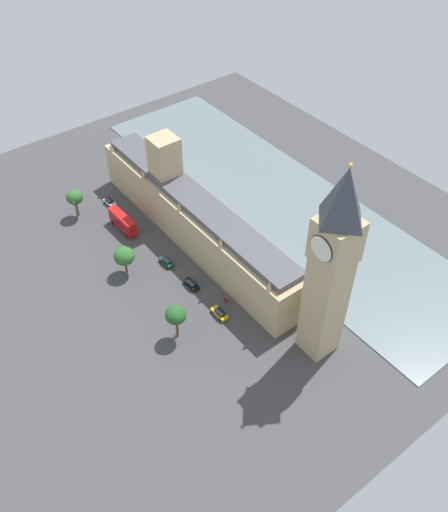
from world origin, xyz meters
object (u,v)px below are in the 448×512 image
street_lamp_slot_10 (75,207)px  clock_tower (331,265)px  double_decker_bus_corner (123,222)px  plane_tree_kerbside (176,315)px  parliament_building (194,216)px  plane_tree_far_end (75,197)px  street_lamp_slot_11 (177,319)px  car_dark_green_trailing (166,262)px  car_white_opposite_hall (110,202)px  plane_tree_near_tower (124,256)px  pedestrian_leading (225,298)px  car_black_under_trees (191,284)px  car_yellow_cab_by_river_gate (220,313)px  pedestrian_midblock (227,300)px

street_lamp_slot_10 → clock_tower: bearing=107.3°
double_decker_bus_corner → plane_tree_kerbside: size_ratio=1.15×
parliament_building → plane_tree_far_end: 34.57m
plane_tree_kerbside → street_lamp_slot_11: 2.61m
clock_tower → car_dark_green_trailing: clock_tower is taller
clock_tower → street_lamp_slot_11: size_ratio=7.05×
car_white_opposite_hall → street_lamp_slot_10: 11.21m
street_lamp_slot_10 → plane_tree_near_tower: bearing=91.0°
pedestrian_leading → plane_tree_far_end: 52.80m
car_black_under_trees → pedestrian_leading: bearing=-68.5°
car_black_under_trees → street_lamp_slot_11: 14.90m
clock_tower → plane_tree_far_end: bearing=-73.9°
double_decker_bus_corner → car_dark_green_trailing: (-1.76, 18.79, -1.75)m
car_white_opposite_hall → plane_tree_kerbside: 53.23m
car_yellow_cab_by_river_gate → double_decker_bus_corner: bearing=92.4°
car_white_opposite_hall → plane_tree_near_tower: (10.11, 26.99, 4.65)m
pedestrian_midblock → plane_tree_far_end: (13.13, -51.49, 5.55)m
car_dark_green_trailing → street_lamp_slot_10: (10.01, -29.97, 3.67)m
clock_tower → street_lamp_slot_11: clock_tower is taller
clock_tower → parliament_building: bearing=-89.2°
double_decker_bus_corner → street_lamp_slot_10: (8.25, -11.18, 1.92)m
parliament_building → double_decker_bus_corner: 20.55m
parliament_building → plane_tree_kerbside: parliament_building is taller
car_black_under_trees → street_lamp_slot_10: (10.58, -40.30, 3.66)m
plane_tree_far_end → parliament_building: bearing=126.6°
plane_tree_far_end → car_white_opposite_hall: bearing=173.5°
plane_tree_far_end → street_lamp_slot_11: plane_tree_far_end is taller
street_lamp_slot_11 → car_black_under_trees: bearing=-136.9°
plane_tree_near_tower → street_lamp_slot_10: (0.46, -26.26, -0.98)m
plane_tree_kerbside → street_lamp_slot_11: size_ratio=1.34×
car_dark_green_trailing → plane_tree_far_end: 33.43m
pedestrian_midblock → plane_tree_near_tower: (13.80, -23.42, 4.81)m
double_decker_bus_corner → car_white_opposite_hall: bearing=-102.8°
car_yellow_cab_by_river_gate → pedestrian_leading: size_ratio=2.96×
car_black_under_trees → street_lamp_slot_11: size_ratio=0.67×
pedestrian_leading → plane_tree_far_end: (13.25, -50.81, 5.56)m
plane_tree_kerbside → parliament_building: bearing=-131.9°
car_dark_green_trailing → pedestrian_leading: 19.53m
car_black_under_trees → plane_tree_near_tower: plane_tree_near_tower is taller
clock_tower → plane_tree_near_tower: (21.95, -45.64, -19.38)m
plane_tree_far_end → plane_tree_kerbside: plane_tree_kerbside is taller
pedestrian_leading → street_lamp_slot_10: (14.38, -49.01, 3.84)m
clock_tower → car_white_opposite_hall: clock_tower is taller
parliament_building → car_black_under_trees: bearing=52.2°
car_white_opposite_hall → plane_tree_kerbside: size_ratio=0.50×
double_decker_bus_corner → pedestrian_leading: bearing=97.4°
car_dark_green_trailing → plane_tree_near_tower: plane_tree_near_tower is taller
pedestrian_leading → street_lamp_slot_11: 14.91m
car_black_under_trees → pedestrian_midblock: bearing=-70.7°
parliament_building → car_dark_green_trailing: 14.00m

